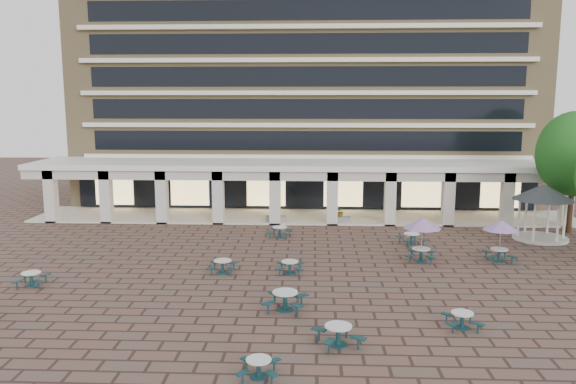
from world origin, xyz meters
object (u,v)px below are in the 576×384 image
Objects in this scene: picnic_table_1 at (259,366)px; planter_left at (276,215)px; picnic_table_3 at (462,319)px; picnic_table_2 at (338,333)px; planter_right at (341,216)px; gazebo at (543,199)px.

planter_left is (-1.00, 23.90, 0.20)m from picnic_table_1.
picnic_table_3 is at bearing 30.67° from picnic_table_1.
planter_left is at bearing 81.36° from picnic_table_2.
planter_right is at bearing 99.79° from picnic_table_3.
picnic_table_1 is 24.21m from planter_right.
gazebo is at bearing -18.65° from planter_right.
planter_right is (3.86, 23.90, 0.14)m from picnic_table_1.
picnic_table_1 is 0.96× the size of picnic_table_3.
planter_left reaches higher than planter_right.
picnic_table_2 is 21.33m from planter_right.
picnic_table_2 is 1.39× the size of planter_right.
gazebo reaches higher than planter_right.
picnic_table_2 is at bearing -129.79° from gazebo.
planter_left reaches higher than picnic_table_3.
gazebo is (16.83, 19.52, 2.35)m from picnic_table_1.
planter_right is (4.86, 0.00, -0.05)m from planter_left.
planter_right reaches higher than picnic_table_2.
picnic_table_1 is at bearing -155.16° from picnic_table_2.
picnic_table_1 is 3.78m from picnic_table_2.
picnic_table_3 is 17.76m from gazebo.
picnic_table_2 is at bearing -93.00° from planter_right.
planter_left is at bearing 93.60° from picnic_table_1.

